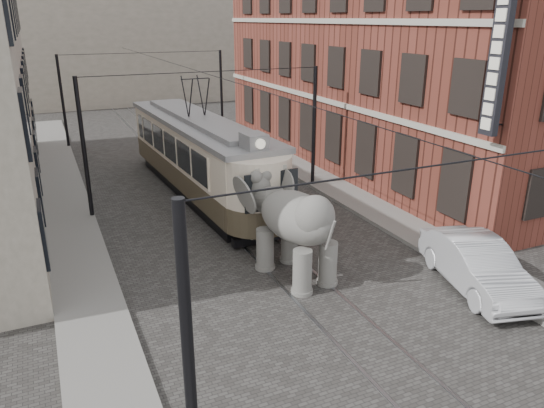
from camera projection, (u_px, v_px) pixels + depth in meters
name	position (u px, v px, depth m)	size (l,w,h in m)	color
ground	(267.00, 249.00, 19.34)	(120.00, 120.00, 0.00)	#3E3C39
tram_rails	(267.00, 248.00, 19.34)	(1.54, 80.00, 0.02)	slate
sidewalk_right	(397.00, 222.00, 21.64)	(2.00, 60.00, 0.15)	slate
sidewalk_left	(84.00, 281.00, 16.81)	(2.00, 60.00, 0.15)	slate
brick_building	(380.00, 58.00, 29.27)	(8.00, 26.00, 12.00)	maroon
distant_block	(105.00, 30.00, 51.25)	(28.00, 10.00, 14.00)	gray
catenary	(216.00, 143.00, 22.53)	(11.00, 30.20, 6.00)	black
tram	(198.00, 138.00, 24.52)	(2.90, 14.07, 5.58)	beige
elephant	(296.00, 231.00, 16.78)	(2.92, 5.30, 3.25)	slate
parked_car	(477.00, 265.00, 16.32)	(1.71, 4.86, 1.60)	#A8A9AD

